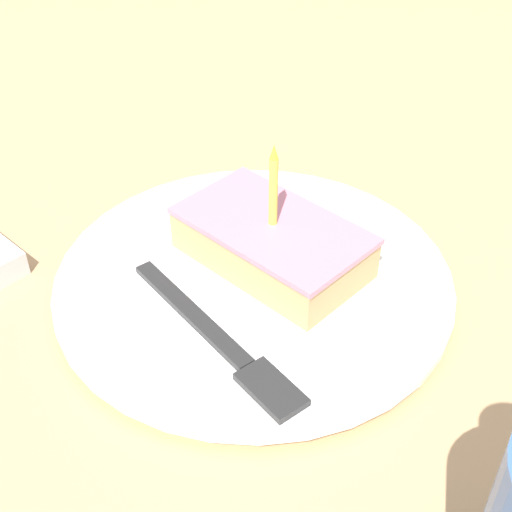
% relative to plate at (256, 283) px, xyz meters
% --- Properties ---
extents(ground_plane, '(2.40, 2.40, 0.04)m').
position_rel_plate_xyz_m(ground_plane, '(-0.03, 0.00, -0.03)').
color(ground_plane, tan).
rests_on(ground_plane, ground).
extents(plate, '(0.29, 0.29, 0.02)m').
position_rel_plate_xyz_m(plate, '(0.00, 0.00, 0.00)').
color(plate, white).
rests_on(plate, ground_plane).
extents(cake_slice, '(0.08, 0.14, 0.10)m').
position_rel_plate_xyz_m(cake_slice, '(0.02, -0.00, 0.03)').
color(cake_slice, tan).
rests_on(cake_slice, plate).
extents(fork, '(0.04, 0.17, 0.00)m').
position_rel_plate_xyz_m(fork, '(-0.07, -0.03, 0.01)').
color(fork, '#262626').
rests_on(fork, plate).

